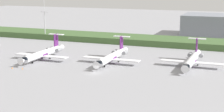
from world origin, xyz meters
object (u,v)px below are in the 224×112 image
regional_jet_third (112,56)px  safety_cone_mid_marker (22,69)px  regional_jet_second (43,53)px  regional_jet_fourth (192,60)px  safety_cone_front_marker (12,68)px  antenna_mast (45,22)px

regional_jet_third → safety_cone_mid_marker: (-26.38, -21.36, -2.26)m
regional_jet_second → regional_jet_fourth: size_ratio=1.00×
regional_jet_second → safety_cone_mid_marker: (1.79, -17.05, -2.26)m
regional_jet_third → regional_jet_fourth: (29.73, 5.47, 0.00)m
regional_jet_second → regional_jet_third: (28.18, 4.32, 0.00)m
regional_jet_third → safety_cone_mid_marker: regional_jet_third is taller
safety_cone_front_marker → safety_cone_mid_marker: bearing=7.9°
regional_jet_second → safety_cone_front_marker: 17.88m
regional_jet_third → safety_cone_mid_marker: bearing=-141.0°
regional_jet_second → safety_cone_mid_marker: 17.29m
regional_jet_fourth → antenna_mast: 91.64m
regional_jet_fourth → antenna_mast: size_ratio=1.36×
regional_jet_second → antenna_mast: size_ratio=1.36×
regional_jet_fourth → safety_cone_mid_marker: size_ratio=56.36×
regional_jet_second → regional_jet_fourth: 58.72m
safety_cone_front_marker → safety_cone_mid_marker: size_ratio=1.00×
regional_jet_fourth → safety_cone_mid_marker: (-56.11, -26.83, -2.26)m
safety_cone_mid_marker → regional_jet_third: bearing=39.0°
safety_cone_front_marker → antenna_mast: bearing=111.4°
regional_jet_third → safety_cone_front_marker: regional_jet_third is taller
regional_jet_second → regional_jet_third: same height
safety_cone_mid_marker → regional_jet_second: bearing=96.0°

